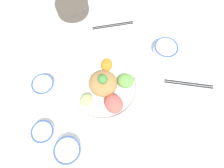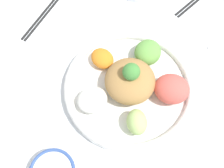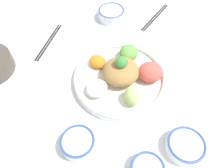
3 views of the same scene
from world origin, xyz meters
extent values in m
plane|color=white|center=(0.00, 0.00, 0.00)|extent=(2.40, 2.40, 0.00)
cylinder|color=white|center=(-0.03, 0.00, 0.01)|extent=(0.32, 0.32, 0.02)
torus|color=white|center=(-0.03, 0.00, 0.03)|extent=(0.32, 0.32, 0.02)
ellipsoid|color=#B7DB7A|center=(-0.02, 0.10, 0.05)|extent=(0.05, 0.06, 0.05)
ellipsoid|color=#E55B51|center=(-0.12, 0.04, 0.05)|extent=(0.11, 0.10, 0.06)
ellipsoid|color=#6BAD4C|center=(-0.09, -0.07, 0.04)|extent=(0.10, 0.10, 0.05)
ellipsoid|color=orange|center=(0.02, -0.08, 0.04)|extent=(0.08, 0.08, 0.04)
ellipsoid|color=white|center=(0.07, 0.02, 0.04)|extent=(0.08, 0.08, 0.04)
ellipsoid|color=#AD7F47|center=(-0.03, 0.00, 0.05)|extent=(0.12, 0.12, 0.07)
sphere|color=#478E3D|center=(-0.03, 0.00, 0.10)|extent=(0.04, 0.04, 0.04)
cylinder|color=white|center=(-0.14, -0.33, 0.02)|extent=(0.11, 0.11, 0.04)
torus|color=#38569E|center=(-0.14, -0.33, 0.04)|extent=(0.11, 0.11, 0.01)
cylinder|color=maroon|center=(-0.14, -0.33, 0.04)|extent=(0.09, 0.09, 0.00)
cylinder|color=white|center=(0.18, 0.16, 0.02)|extent=(0.10, 0.10, 0.04)
torus|color=#38569E|center=(0.18, 0.16, 0.04)|extent=(0.10, 0.10, 0.01)
cylinder|color=#5B3319|center=(0.18, 0.16, 0.03)|extent=(0.08, 0.08, 0.00)
cylinder|color=white|center=(-0.09, 0.29, 0.02)|extent=(0.11, 0.11, 0.04)
torus|color=#38569E|center=(-0.09, 0.29, 0.04)|extent=(0.11, 0.11, 0.01)
cylinder|color=white|center=(-0.09, 0.29, 0.03)|extent=(0.09, 0.09, 0.00)
cylinder|color=black|center=(-0.32, -0.26, 0.00)|extent=(0.19, 0.12, 0.01)
cylinder|color=black|center=(-0.32, -0.25, 0.00)|extent=(0.19, 0.12, 0.01)
cylinder|color=black|center=(0.15, -0.29, 0.00)|extent=(0.15, 0.17, 0.01)
cylinder|color=black|center=(0.16, -0.30, 0.00)|extent=(0.15, 0.17, 0.01)
cube|color=white|center=(0.32, 0.12, 0.00)|extent=(0.09, 0.03, 0.01)
ellipsoid|color=white|center=(0.39, 0.11, 0.00)|extent=(0.06, 0.05, 0.01)
cube|color=white|center=(-0.30, -0.05, 0.00)|extent=(0.07, 0.05, 0.01)
ellipsoid|color=white|center=(-0.35, -0.02, 0.00)|extent=(0.06, 0.06, 0.01)
camera|label=1|loc=(-0.24, 0.20, 0.80)|focal=30.00mm
camera|label=2|loc=(0.07, 0.26, 0.61)|focal=42.00mm
camera|label=3|loc=(0.18, 0.40, 0.62)|focal=35.00mm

